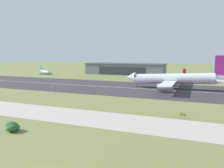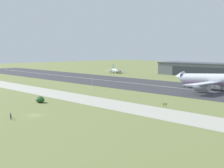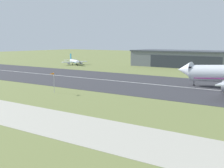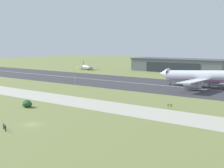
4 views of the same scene
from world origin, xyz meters
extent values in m
plane|color=olive|center=(0.00, 48.96, 0.00)|extent=(758.20, 758.20, 0.00)
cube|color=#333338|center=(0.00, 97.92, 0.03)|extent=(518.20, 54.96, 0.06)
cube|color=silver|center=(0.00, 97.92, 0.07)|extent=(466.38, 0.70, 0.01)
cube|color=#B2AD9E|center=(0.00, 33.57, 0.03)|extent=(388.65, 16.73, 0.05)
cube|color=slate|center=(-41.32, 183.65, 5.00)|extent=(78.69, 25.30, 10.01)
cube|color=#424751|center=(-41.32, 183.65, 10.46)|extent=(79.69, 26.30, 0.90)
cube|color=#2D333D|center=(-41.32, 170.95, 4.00)|extent=(47.21, 0.12, 8.01)
cylinder|color=silver|center=(12.67, 103.80, 6.12)|extent=(46.36, 7.32, 8.58)
cone|color=silver|center=(-13.15, 104.37, 6.12)|extent=(6.12, 6.44, 6.58)
cube|color=black|center=(-10.03, 104.30, 7.39)|extent=(1.24, 5.39, 0.49)
cube|color=#991E7A|center=(12.67, 103.80, 4.39)|extent=(41.46, 6.90, 2.25)
cube|color=silver|center=(12.08, 118.87, 5.02)|extent=(7.64, 23.94, 0.75)
cylinder|color=#A8A8B2|center=(10.62, 116.99, 2.81)|extent=(8.47, 4.09, 4.31)
cube|color=silver|center=(11.42, 88.77, 5.02)|extent=(7.64, 23.94, 0.75)
cylinder|color=#A8A8B2|center=(10.04, 90.71, 2.81)|extent=(8.47, 4.09, 4.31)
cylinder|color=black|center=(-9.11, 104.28, 1.48)|extent=(0.24, 0.24, 2.97)
cylinder|color=black|center=(-9.11, 104.28, 0.22)|extent=(0.84, 0.84, 0.44)
cylinder|color=black|center=(12.34, 107.59, 1.48)|extent=(0.24, 0.24, 2.97)
cylinder|color=black|center=(12.34, 107.59, 0.22)|extent=(0.84, 0.84, 0.44)
cylinder|color=black|center=(12.17, 100.02, 1.48)|extent=(0.24, 0.24, 2.97)
cylinder|color=black|center=(12.17, 100.02, 0.22)|extent=(0.84, 0.84, 0.44)
cylinder|color=silver|center=(-116.76, 152.75, 2.59)|extent=(16.96, 11.81, 2.37)
cone|color=silver|center=(-108.00, 147.28, 2.59)|extent=(3.06, 3.13, 2.37)
cone|color=silver|center=(-125.82, 158.40, 3.02)|extent=(3.54, 3.31, 2.13)
cube|color=black|center=(-108.99, 147.90, 3.07)|extent=(2.00, 2.29, 0.44)
cube|color=#146B9E|center=(-116.76, 152.75, 1.94)|extent=(15.33, 10.73, 0.20)
cube|color=silver|center=(-119.19, 148.16, 2.18)|extent=(6.62, 8.27, 0.40)
cylinder|color=#A8A8B2|center=(-118.37, 148.40, 1.20)|extent=(3.39, 2.87, 1.47)
cube|color=silver|center=(-113.70, 156.95, 2.18)|extent=(6.62, 8.27, 0.40)
cylinder|color=#A8A8B2|center=(-113.56, 156.11, 1.20)|extent=(3.39, 2.87, 1.47)
cube|color=#146B9E|center=(-125.46, 158.18, 5.79)|extent=(2.33, 1.60, 4.02)
cube|color=silver|center=(-127.38, 155.85, 2.95)|extent=(3.83, 4.26, 0.24)
cube|color=silver|center=(-124.21, 160.93, 2.95)|extent=(3.83, 4.26, 0.24)
cylinder|color=black|center=(-109.92, 148.48, 0.71)|extent=(0.24, 0.24, 1.41)
cylinder|color=black|center=(-109.92, 148.48, 0.22)|extent=(0.84, 0.84, 0.44)
cylinder|color=black|center=(-117.62, 151.61, 0.71)|extent=(0.24, 0.24, 1.41)
cylinder|color=black|center=(-117.62, 151.61, 0.22)|extent=(0.84, 0.84, 0.44)
cylinder|color=black|center=(-116.12, 154.02, 0.71)|extent=(0.24, 0.24, 1.41)
cylinder|color=black|center=(-116.12, 154.02, 0.22)|extent=(0.84, 0.84, 0.44)
ellipsoid|color=#285628|center=(-22.15, 15.32, 1.26)|extent=(4.09, 2.43, 2.52)
ellipsoid|color=#285628|center=(-21.40, 14.85, 1.04)|extent=(3.59, 3.61, 2.07)
cylinder|color=#B7B7BC|center=(-41.99, 60.88, 3.39)|extent=(0.14, 0.14, 6.78)
cone|color=orange|center=(-41.91, 59.73, 6.53)|extent=(0.73, 2.04, 0.60)
cylinder|color=#4C4C51|center=(21.02, 43.61, 0.50)|extent=(0.10, 0.10, 1.01)
cylinder|color=#4C4C51|center=(22.18, 43.61, 0.50)|extent=(0.10, 0.10, 1.01)
cube|color=black|center=(21.60, 43.61, 1.33)|extent=(1.66, 0.12, 0.64)
cube|color=yellow|center=(21.60, 43.55, 1.33)|extent=(1.26, 0.02, 0.38)
cube|color=#282B38|center=(-2.15, -7.70, 0.41)|extent=(0.32, 0.22, 0.82)
cube|color=#2D4C7A|center=(-2.15, -7.70, 1.14)|extent=(0.40, 0.24, 0.65)
sphere|color=tan|center=(-2.15, -7.70, 1.57)|extent=(0.22, 0.22, 0.22)
sphere|color=black|center=(-2.15, -7.70, 1.61)|extent=(0.19, 0.19, 0.19)
cube|color=#282B38|center=(0.18, -8.73, 0.42)|extent=(0.32, 0.22, 0.84)
cube|color=#1E232D|center=(0.18, -8.73, 1.17)|extent=(0.40, 0.24, 0.66)
sphere|color=tan|center=(0.18, -8.73, 1.61)|extent=(0.23, 0.23, 0.23)
sphere|color=black|center=(0.18, -8.73, 1.65)|extent=(0.19, 0.19, 0.19)
camera|label=1|loc=(24.27, -29.33, 21.31)|focal=35.00mm
camera|label=2|loc=(92.75, -52.96, 22.27)|focal=50.00mm
camera|label=3|loc=(35.48, -13.06, 17.93)|focal=50.00mm
camera|label=4|loc=(71.34, -55.34, 22.96)|focal=50.00mm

